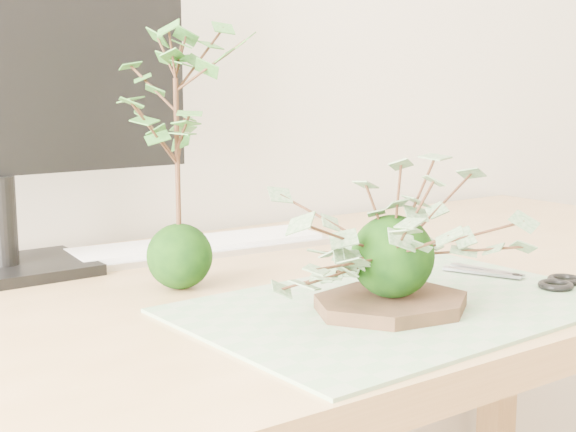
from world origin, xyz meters
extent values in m
cube|color=tan|center=(0.09, 1.23, 0.72)|extent=(1.60, 0.70, 0.04)
cube|color=tan|center=(0.83, 1.52, 0.35)|extent=(0.06, 0.06, 0.70)
cube|color=gray|center=(0.09, 1.06, 0.74)|extent=(0.49, 0.34, 0.00)
cylinder|color=black|center=(0.07, 1.04, 0.75)|extent=(0.21, 0.21, 0.01)
sphere|color=black|center=(0.07, 1.04, 0.80)|extent=(0.09, 0.09, 0.09)
sphere|color=black|center=(-0.07, 1.27, 0.78)|extent=(0.08, 0.08, 0.08)
cylinder|color=#362013|center=(-0.07, 1.27, 0.89)|extent=(0.01, 0.01, 0.19)
cube|color=#BBBCC2|center=(0.06, 1.45, 0.74)|extent=(0.41, 0.15, 0.01)
cube|color=white|center=(0.06, 1.45, 0.75)|extent=(0.38, 0.12, 0.01)
cube|color=black|center=(-0.22, 1.46, 0.75)|extent=(0.21, 0.16, 0.01)
cylinder|color=black|center=(-0.22, 1.46, 0.81)|extent=(0.03, 0.03, 0.11)
cube|color=gray|center=(0.28, 1.10, 0.75)|extent=(0.05, 0.10, 0.00)
cube|color=gray|center=(0.30, 1.10, 0.75)|extent=(0.03, 0.10, 0.00)
torus|color=black|center=(0.27, 1.00, 0.75)|extent=(0.05, 0.05, 0.01)
torus|color=black|center=(0.31, 1.00, 0.75)|extent=(0.05, 0.05, 0.01)
camera|label=1|loc=(-0.51, 0.43, 0.99)|focal=50.00mm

